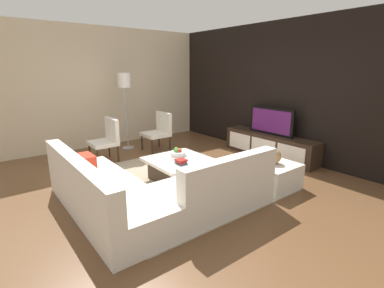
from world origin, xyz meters
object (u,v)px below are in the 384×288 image
object	(u,v)px
media_console	(269,146)
fruit_bowl	(178,153)
ottoman	(272,175)
book_stack	(181,162)
sectional_couch	(147,192)
television	(271,121)
floor_lamp	(125,86)
accent_chair_far	(159,129)
accent_chair_near	(107,137)
coffee_table	(179,169)
decorative_ball	(274,156)

from	to	relation	value
media_console	fruit_bowl	size ratio (longest dim) A/B	7.67
ottoman	book_stack	bearing A→B (deg)	-129.15
sectional_couch	ottoman	xyz separation A→B (m)	(0.52, 1.97, -0.07)
television	sectional_couch	distance (m)	3.34
floor_lamp	fruit_bowl	size ratio (longest dim) A/B	6.25
television	floor_lamp	distance (m)	3.33
sectional_couch	floor_lamp	xyz separation A→B (m)	(-3.01, 1.15, 1.19)
sectional_couch	accent_chair_far	size ratio (longest dim) A/B	2.75
fruit_bowl	floor_lamp	bearing A→B (deg)	177.52
sectional_couch	accent_chair_near	distance (m)	2.46
media_console	accent_chair_near	xyz separation A→B (m)	(-1.90, -2.83, 0.24)
sectional_couch	book_stack	xyz separation A→B (m)	(-0.40, 0.84, 0.14)
floor_lamp	book_stack	distance (m)	2.83
coffee_table	accent_chair_far	bearing A→B (deg)	158.27
floor_lamp	accent_chair_far	size ratio (longest dim) A/B	2.01
coffee_table	floor_lamp	distance (m)	2.71
decorative_ball	sectional_couch	bearing A→B (deg)	-104.82
floor_lamp	fruit_bowl	world-z (taller)	floor_lamp
sectional_couch	accent_chair_far	world-z (taller)	accent_chair_far
media_console	floor_lamp	size ratio (longest dim) A/B	1.23
fruit_bowl	coffee_table	bearing A→B (deg)	-28.60
coffee_table	accent_chair_near	xyz separation A→B (m)	(-1.80, -0.53, 0.29)
accent_chair_far	decorative_ball	bearing A→B (deg)	8.30
media_console	sectional_couch	world-z (taller)	sectional_couch
sectional_couch	coffee_table	world-z (taller)	sectional_couch
accent_chair_far	media_console	bearing A→B (deg)	41.92
television	floor_lamp	size ratio (longest dim) A/B	0.61
accent_chair_near	floor_lamp	xyz separation A→B (m)	(-0.59, 0.73, 0.97)
book_stack	decorative_ball	bearing A→B (deg)	50.85
accent_chair_near	book_stack	size ratio (longest dim) A/B	4.46
sectional_couch	decorative_ball	xyz separation A→B (m)	(0.52, 1.97, 0.25)
sectional_couch	floor_lamp	world-z (taller)	floor_lamp
media_console	decorative_ball	bearing A→B (deg)	-51.03
coffee_table	book_stack	distance (m)	0.33
television	ottoman	bearing A→B (deg)	-51.04
accent_chair_near	decorative_ball	distance (m)	3.32
television	ottoman	xyz separation A→B (m)	(1.04, -1.29, -0.58)
sectional_couch	ottoman	world-z (taller)	sectional_couch
coffee_table	decorative_ball	size ratio (longest dim) A/B	4.16
ottoman	decorative_ball	size ratio (longest dim) A/B	2.92
accent_chair_near	media_console	bearing A→B (deg)	49.12
television	accent_chair_near	bearing A→B (deg)	-123.86
sectional_couch	accent_chair_far	distance (m)	2.99
sectional_couch	book_stack	distance (m)	0.94
television	sectional_couch	bearing A→B (deg)	-80.93
book_stack	coffee_table	bearing A→B (deg)	151.10
ottoman	fruit_bowl	size ratio (longest dim) A/B	2.50
media_console	book_stack	distance (m)	2.43
television	fruit_bowl	size ratio (longest dim) A/B	3.81
coffee_table	accent_chair_far	size ratio (longest dim) A/B	1.14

